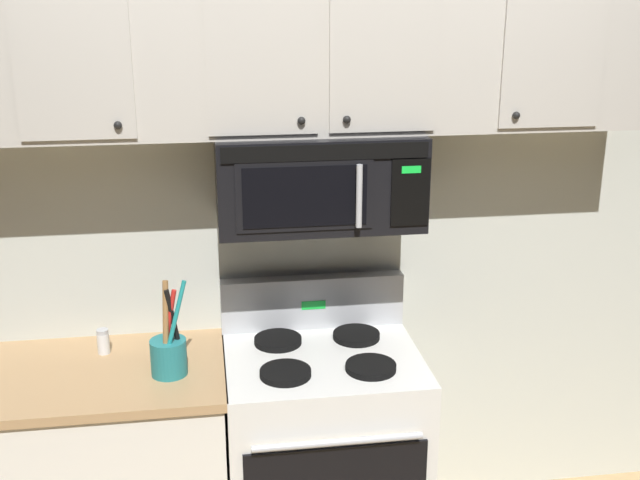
{
  "coord_description": "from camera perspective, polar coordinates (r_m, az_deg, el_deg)",
  "views": [
    {
      "loc": [
        -0.42,
        -2.3,
        2.27
      ],
      "look_at": [
        0.0,
        0.49,
        1.35
      ],
      "focal_mm": 44.2,
      "sensor_mm": 36.0,
      "label": 1
    }
  ],
  "objects": [
    {
      "name": "back_wall",
      "position": [
        3.25,
        -0.79,
        1.61
      ],
      "size": [
        5.2,
        0.1,
        2.7
      ],
      "primitive_type": "cube",
      "color": "silver",
      "rests_on": "ground_plane"
    },
    {
      "name": "stove_range",
      "position": [
        3.29,
        0.18,
        -15.12
      ],
      "size": [
        0.76,
        0.69,
        1.12
      ],
      "color": "white",
      "rests_on": "ground_plane"
    },
    {
      "name": "over_range_microwave",
      "position": [
        2.96,
        -0.15,
        4.45
      ],
      "size": [
        0.76,
        0.43,
        0.35
      ],
      "color": "black"
    },
    {
      "name": "upper_cabinets",
      "position": [
        2.92,
        -0.25,
        13.22
      ],
      "size": [
        2.5,
        0.36,
        0.55
      ],
      "color": "#BCB7AD"
    },
    {
      "name": "counter_segment",
      "position": [
        3.31,
        -14.97,
        -16.0
      ],
      "size": [
        0.93,
        0.65,
        0.9
      ],
      "color": "white",
      "rests_on": "ground_plane"
    },
    {
      "name": "utensil_crock_teal",
      "position": [
        2.96,
        -10.88,
        -7.99
      ],
      "size": [
        0.15,
        0.13,
        0.37
      ],
      "color": "teal",
      "rests_on": "counter_segment"
    },
    {
      "name": "salt_shaker",
      "position": [
        3.19,
        -15.42,
        -7.09
      ],
      "size": [
        0.05,
        0.05,
        0.1
      ],
      "color": "white",
      "rests_on": "counter_segment"
    }
  ]
}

